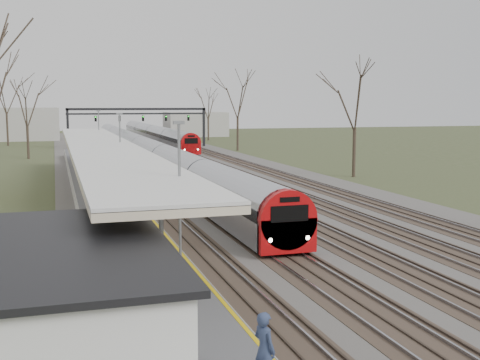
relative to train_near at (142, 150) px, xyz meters
name	(u,v)px	position (x,y,z in m)	size (l,w,h in m)	color
track_bed	(177,167)	(2.76, -6.36, -1.42)	(24.00, 160.00, 0.22)	#474442
platform	(97,189)	(-6.55, -23.86, -0.98)	(3.50, 69.00, 1.00)	#9E9B93
canopy	(101,146)	(-6.55, -28.38, 2.45)	(4.10, 50.00, 3.11)	slate
station_building	(34,314)	(-10.00, -53.36, 0.12)	(6.00, 9.00, 3.20)	silver
signal_gantry	(138,116)	(2.79, 23.63, 3.43)	(21.00, 0.59, 6.08)	black
tree_east_far	(355,97)	(16.50, -19.36, 5.81)	(5.00, 5.00, 10.30)	#2D231C
train_near	(142,150)	(0.00, 0.00, 0.00)	(2.62, 90.21, 3.05)	#A3A5AD
train_far	(154,134)	(7.00, 35.66, 0.00)	(2.62, 60.21, 3.05)	#A3A5AD
passenger	(264,349)	(-5.53, -57.36, 0.30)	(0.57, 0.37, 1.55)	navy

